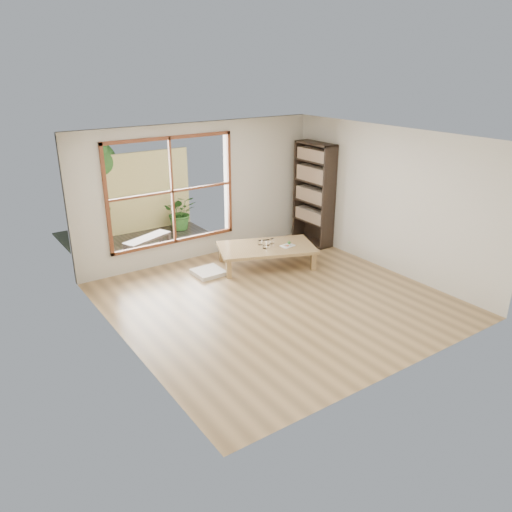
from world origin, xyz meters
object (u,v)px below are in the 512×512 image
Objects in this scene: bookshelf at (314,194)px; garden_bench at (147,240)px; low_table at (266,249)px; food_tray at (288,245)px.

garden_bench is (-3.19, 1.32, -0.76)m from bookshelf.
low_table reaches higher than garden_bench.
low_table is 1.80m from bookshelf.
bookshelf reaches higher than low_table.
garden_bench is at bearing 157.44° from bookshelf.
garden_bench is at bearing 153.19° from low_table.
food_tray reaches higher than garden_bench.
food_tray is at bearing -68.26° from garden_bench.
bookshelf is 3.53m from garden_bench.
food_tray is at bearing -10.69° from low_table.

